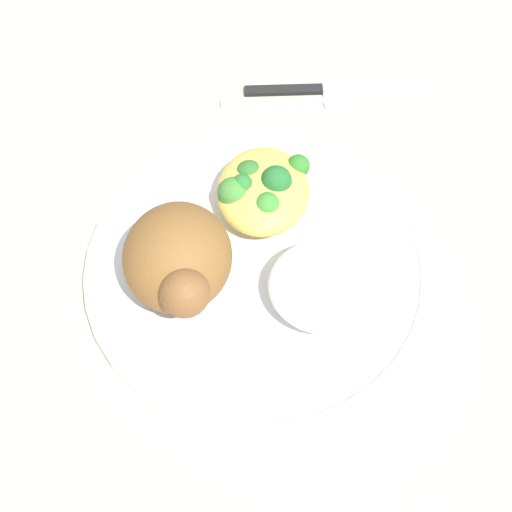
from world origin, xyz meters
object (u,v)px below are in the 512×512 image
Objects in this scene: rice_pile at (325,286)px; fork at (296,100)px; roasted_chicken at (178,260)px; knife at (321,88)px; plate at (256,266)px; mac_cheese_with_broccoli at (265,189)px.

fork is at bearing -170.86° from rice_pile.
roasted_chicken reaches higher than knife.
mac_cheese_with_broccoli is (-0.06, 0.00, 0.02)m from plate.
fork is (-0.23, 0.08, -0.05)m from roasted_chicken.
mac_cheese_with_broccoli is 0.14m from fork.
mac_cheese_with_broccoli is (-0.09, 0.06, -0.02)m from roasted_chicken.
roasted_chicken is 0.74× the size of fork.
knife is at bearing -177.10° from rice_pile.
roasted_chicken is 0.55× the size of knife.
fork is at bearing -52.67° from knife.
mac_cheese_with_broccoli is at bearing -7.99° from fork.
fork is at bearing 173.94° from plate.
plate is 3.04× the size of mac_cheese_with_broccoli.
plate reaches higher than knife.
roasted_chicken is 1.09× the size of mac_cheese_with_broccoli.
plate is at bearing -114.96° from rice_pile.
roasted_chicken is at bearing -22.75° from knife.
rice_pile is 0.96× the size of mac_cheese_with_broccoli.
fork is 0.75× the size of knife.
rice_pile is (-0.00, 0.12, -0.02)m from roasted_chicken.
knife is (-0.25, 0.10, -0.05)m from roasted_chicken.
rice_pile is at bearing 2.90° from knife.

